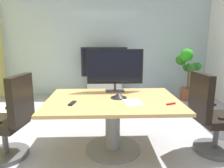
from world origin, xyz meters
TOP-DOWN VIEW (x-y plane):
  - ground_plane at (0.00, 0.00)m, footprint 7.71×7.71m
  - wall_back_glass_partition at (0.00, 3.35)m, footprint 5.65×0.10m
  - conference_table at (0.02, 0.16)m, footprint 1.73×1.22m
  - office_chair_left at (-1.29, 0.01)m, footprint 0.63×0.61m
  - office_chair_right at (1.32, 0.05)m, footprint 0.61×0.59m
  - tv_monitor at (0.07, 0.60)m, footprint 0.84×0.18m
  - wall_display_unit at (-0.08, 3.00)m, footprint 1.20×0.36m
  - potted_plant at (1.97, 2.57)m, footprint 0.64×0.61m
  - conference_phone at (0.10, 0.20)m, footprint 0.22×0.22m
  - remote_control at (-0.49, -0.05)m, footprint 0.09×0.18m
  - whiteboard_marker at (0.72, -0.12)m, footprint 0.13×0.07m
  - paper_notepad at (0.26, -0.04)m, footprint 0.24×0.32m

SIDE VIEW (x-z plane):
  - ground_plane at x=0.00m, z-range 0.00..0.00m
  - wall_display_unit at x=-0.08m, z-range -0.21..1.10m
  - office_chair_left at x=-1.29m, z-range -0.09..1.00m
  - office_chair_right at x=1.32m, z-range -0.09..1.00m
  - conference_table at x=0.02m, z-range 0.18..0.91m
  - potted_plant at x=1.97m, z-range 0.08..1.37m
  - paper_notepad at x=0.26m, z-range 0.73..0.74m
  - remote_control at x=-0.49m, z-range 0.73..0.75m
  - whiteboard_marker at x=0.72m, z-range 0.73..0.75m
  - conference_phone at x=0.10m, z-range 0.73..0.80m
  - tv_monitor at x=0.07m, z-range 0.77..1.41m
  - wall_back_glass_partition at x=0.00m, z-range 0.00..2.71m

